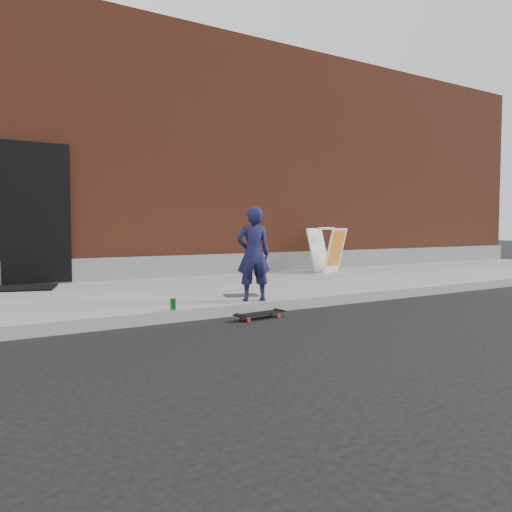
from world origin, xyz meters
TOP-DOWN VIEW (x-y plane):
  - ground at (0.00, 0.00)m, footprint 80.00×80.00m
  - sidewalk at (0.00, 1.50)m, footprint 20.00×3.00m
  - apron at (0.00, 2.40)m, footprint 20.00×1.20m
  - building at (-0.00, 6.99)m, footprint 20.00×8.10m
  - child at (-0.21, 0.20)m, footprint 0.55×0.45m
  - skateboard at (-0.44, -0.34)m, footprint 0.72×0.26m
  - pizza_sign at (2.85, 2.26)m, footprint 0.74×0.80m
  - soda_can at (-1.46, 0.06)m, footprint 0.09×0.09m
  - doormat at (-2.90, 2.52)m, footprint 1.16×1.04m
  - utility_plate at (-0.10, 0.72)m, footprint 0.55×0.44m

SIDE VIEW (x-z plane):
  - ground at x=0.00m, z-range 0.00..0.00m
  - skateboard at x=-0.44m, z-range 0.03..0.11m
  - sidewalk at x=0.00m, z-range 0.00..0.15m
  - utility_plate at x=-0.10m, z-range 0.15..0.16m
  - apron at x=0.00m, z-range 0.15..0.25m
  - soda_can at x=-1.46m, z-range 0.15..0.29m
  - doormat at x=-2.90m, z-range 0.25..0.28m
  - pizza_sign at x=2.85m, z-range 0.25..1.18m
  - child at x=-0.21m, z-range 0.15..1.45m
  - building at x=0.00m, z-range 0.00..5.00m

